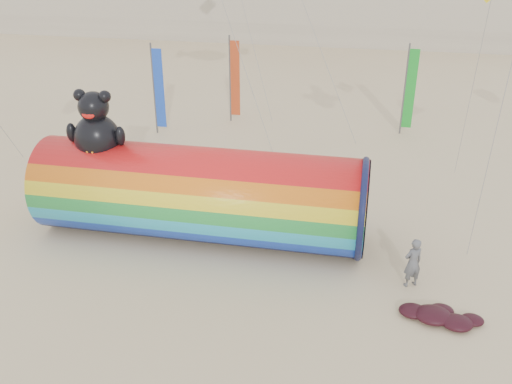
# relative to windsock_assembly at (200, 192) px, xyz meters

# --- Properties ---
(ground) EXTENTS (160.00, 160.00, 0.00)m
(ground) POSITION_rel_windsock_assembly_xyz_m (1.82, -2.03, -1.93)
(ground) COLOR #CCB58C
(ground) RESTS_ON ground
(windsock_assembly) EXTENTS (12.62, 3.84, 5.82)m
(windsock_assembly) POSITION_rel_windsock_assembly_xyz_m (0.00, 0.00, 0.00)
(windsock_assembly) COLOR red
(windsock_assembly) RESTS_ON ground
(kite_handler) EXTENTS (0.80, 0.72, 1.84)m
(kite_handler) POSITION_rel_windsock_assembly_xyz_m (8.01, -1.86, -1.01)
(kite_handler) COLOR #54565C
(kite_handler) RESTS_ON ground
(fabric_bundle) EXTENTS (2.62, 1.35, 0.41)m
(fabric_bundle) POSITION_rel_windsock_assembly_xyz_m (8.83, -3.63, -1.76)
(fabric_bundle) COLOR #3F0B17
(fabric_bundle) RESTS_ON ground
(festival_banners) EXTENTS (14.53, 3.05, 5.20)m
(festival_banners) POSITION_rel_windsock_assembly_xyz_m (0.25, 12.72, 0.71)
(festival_banners) COLOR #59595E
(festival_banners) RESTS_ON ground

